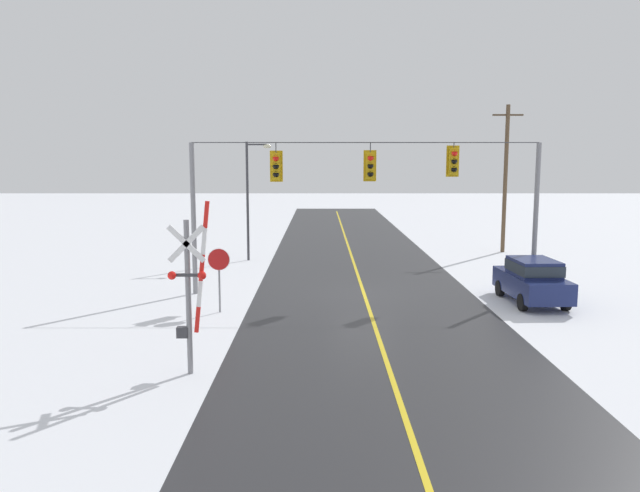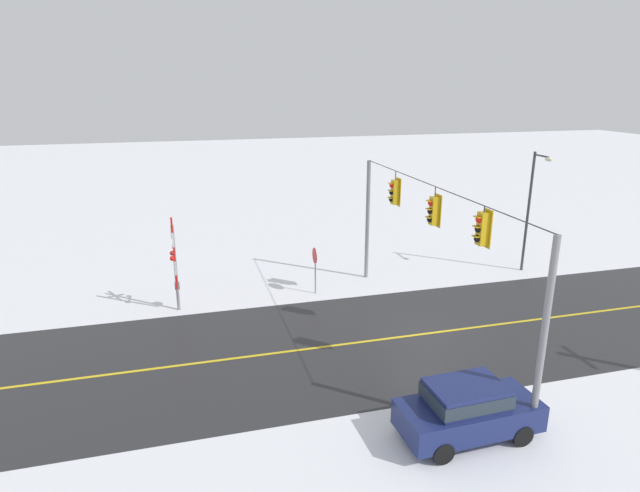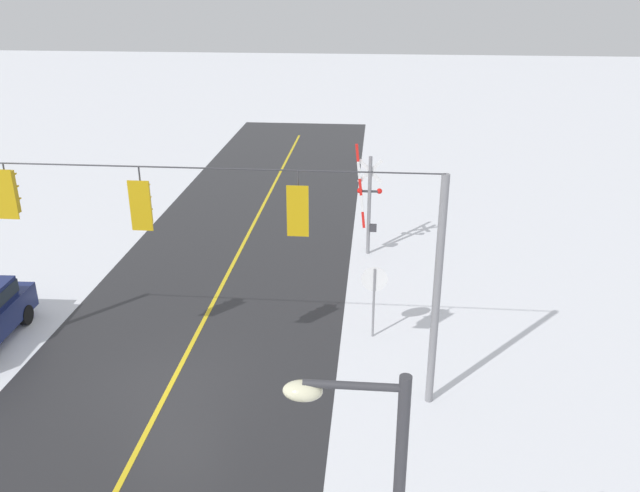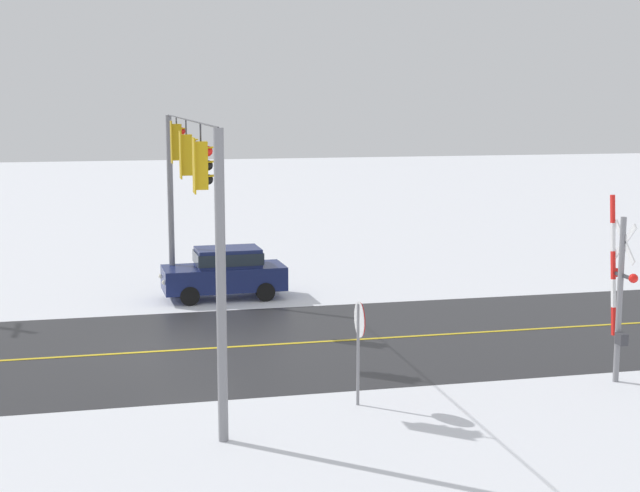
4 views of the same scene
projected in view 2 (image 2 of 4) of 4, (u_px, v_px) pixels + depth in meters
ground_plane at (424, 334)px, 21.91m from camera, size 160.00×160.00×0.00m
road_asphalt at (548, 318)px, 23.40m from camera, size 9.00×80.00×0.01m
lane_centre_line at (548, 318)px, 23.40m from camera, size 0.14×72.00×0.01m
signal_span at (430, 235)px, 20.63m from camera, size 14.20×0.47×6.22m
stop_sign at (315, 260)px, 25.65m from camera, size 0.80×0.09×2.35m
railroad_crossing at (175, 263)px, 23.57m from camera, size 1.08×0.31×4.47m
parked_car_navy at (468, 408)px, 15.32m from camera, size 1.94×4.25×1.74m
streetlamp_near at (532, 201)px, 28.07m from camera, size 1.39×0.28×6.50m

